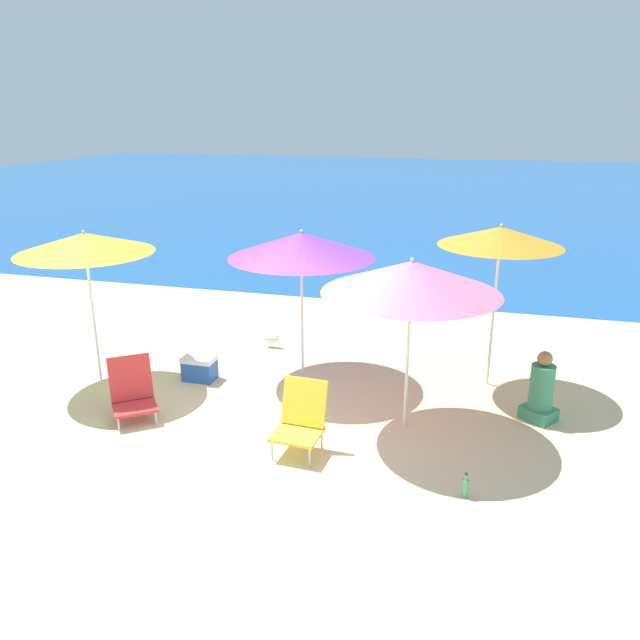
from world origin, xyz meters
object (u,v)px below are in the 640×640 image
beach_chair_yellow (301,418)px  cooler_box (200,368)px  water_bottle (465,487)px  beach_umbrella_yellow (85,243)px  person_seated_near (541,392)px  beach_umbrella_purple (301,245)px  beach_umbrella_pink (411,277)px  seagull (272,339)px  beach_umbrella_orange (500,237)px  beach_chair_red (132,391)px

beach_chair_yellow → cooler_box: (-1.93, 1.46, -0.21)m
water_bottle → cooler_box: size_ratio=0.59×
beach_umbrella_yellow → beach_chair_yellow: bearing=-18.1°
person_seated_near → water_bottle: (-0.79, -1.89, -0.27)m
beach_umbrella_purple → person_seated_near: (3.20, -0.59, -1.52)m
beach_umbrella_yellow → person_seated_near: 6.11m
person_seated_near → water_bottle: bearing=-165.5°
beach_umbrella_pink → person_seated_near: 2.24m
beach_umbrella_yellow → beach_chair_yellow: beach_umbrella_yellow is taller
beach_umbrella_yellow → beach_umbrella_pink: bearing=-3.1°
seagull → water_bottle: bearing=-46.7°
beach_umbrella_orange → beach_chair_red: beach_umbrella_orange is taller
beach_umbrella_yellow → beach_umbrella_purple: 2.85m
beach_umbrella_purple → beach_chair_red: bearing=-132.3°
beach_umbrella_orange → person_seated_near: bearing=-56.3°
beach_umbrella_orange → water_bottle: (-0.17, -2.82, -1.97)m
beach_chair_red → beach_chair_yellow: bearing=-43.1°
beach_umbrella_yellow → beach_chair_red: beach_umbrella_yellow is taller
beach_umbrella_yellow → water_bottle: 5.63m
cooler_box → seagull: bearing=69.1°
beach_umbrella_yellow → beach_umbrella_orange: 5.42m
beach_umbrella_purple → seagull: bearing=131.0°
beach_umbrella_pink → water_bottle: (0.77, -1.29, -1.75)m
beach_umbrella_yellow → cooler_box: 2.27m
water_bottle → beach_chair_red: bearing=170.5°
beach_chair_red → beach_umbrella_yellow: bearing=103.1°
person_seated_near → cooler_box: size_ratio=2.01×
beach_umbrella_pink → seagull: beach_umbrella_pink is taller
beach_umbrella_orange → cooler_box: (-3.92, -0.91, -1.89)m
person_seated_near → cooler_box: 4.55m
beach_umbrella_purple → beach_umbrella_orange: size_ratio=0.94×
water_bottle → beach_umbrella_yellow: bearing=163.3°
water_bottle → beach_umbrella_pink: bearing=120.8°
beach_chair_yellow → water_bottle: bearing=-10.3°
seagull → cooler_box: bearing=-110.9°
beach_chair_red → water_bottle: bearing=-47.0°
beach_umbrella_purple → seagull: 2.12m
beach_chair_red → beach_chair_yellow: (2.23, -0.22, 0.05)m
beach_chair_yellow → cooler_box: size_ratio=1.77×
beach_chair_red → beach_chair_yellow: beach_chair_yellow is taller
beach_umbrella_purple → beach_umbrella_orange: bearing=7.6°
beach_chair_yellow → cooler_box: 2.43m
beach_umbrella_orange → person_seated_near: (0.62, -0.93, -1.70)m
beach_umbrella_orange → beach_umbrella_pink: (-0.94, -1.53, -0.22)m
beach_umbrella_purple → beach_chair_red: size_ratio=2.78×
water_bottle → seagull: (-3.19, 3.38, 0.04)m
cooler_box → beach_umbrella_orange: bearing=13.0°
beach_umbrella_purple → beach_umbrella_pink: size_ratio=1.01×
person_seated_near → beach_umbrella_orange: bearing=70.9°
beach_umbrella_purple → beach_chair_red: (-1.64, -1.81, -1.55)m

